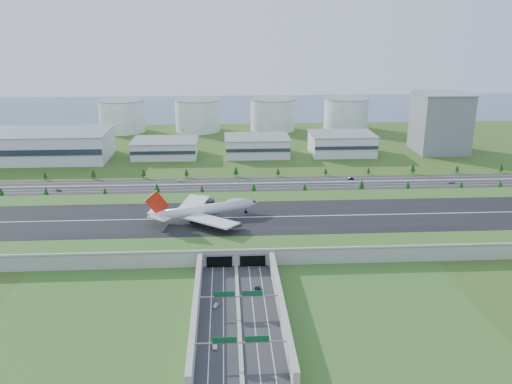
{
  "coord_description": "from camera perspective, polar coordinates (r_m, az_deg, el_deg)",
  "views": [
    {
      "loc": [
        -4.43,
        -303.27,
        120.62
      ],
      "look_at": [
        15.2,
        35.0,
        12.83
      ],
      "focal_mm": 38.0,
      "sensor_mm": 36.0,
      "label": 1
    }
  ],
  "objects": [
    {
      "name": "car_7",
      "position": [
        427.3,
        -7.99,
        1.2
      ],
      "size": [
        5.58,
        3.53,
        1.51
      ],
      "primitive_type": "imported",
      "rotation": [
        0.0,
        0.0,
        -1.87
      ],
      "color": "white",
      "rests_on": "ground"
    },
    {
      "name": "hangar_mid_c",
      "position": [
        517.34,
        9.01,
        5.03
      ],
      "size": [
        58.0,
        42.0,
        19.0
      ],
      "primitive_type": "cube",
      "color": "white",
      "rests_on": "ground"
    },
    {
      "name": "airfield_deck",
      "position": [
        324.83,
        -2.32,
        -3.39
      ],
      "size": [
        520.0,
        100.0,
        9.2
      ],
      "color": "#999993",
      "rests_on": "ground"
    },
    {
      "name": "office_tower",
      "position": [
        546.57,
        18.84,
        6.9
      ],
      "size": [
        46.0,
        46.0,
        55.0
      ],
      "primitive_type": "cube",
      "color": "slate",
      "rests_on": "ground"
    },
    {
      "name": "fuel_tank_a",
      "position": [
        632.53,
        -13.93,
        7.75
      ],
      "size": [
        50.0,
        50.0,
        35.0
      ],
      "primitive_type": "cylinder",
      "color": "silver",
      "rests_on": "ground"
    },
    {
      "name": "tree_row",
      "position": [
        414.91,
        -2.33,
        1.38
      ],
      "size": [
        502.02,
        48.64,
        8.41
      ],
      "color": "#3D2819",
      "rests_on": "ground"
    },
    {
      "name": "sign_gantry_far",
      "position": [
        207.24,
        -1.61,
        -15.62
      ],
      "size": [
        38.7,
        0.7,
        9.8
      ],
      "color": "gray",
      "rests_on": "ground"
    },
    {
      "name": "boeing_747",
      "position": [
        320.41,
        -5.42,
        -1.85
      ],
      "size": [
        66.45,
        61.67,
        21.52
      ],
      "rotation": [
        0.0,
        0.0,
        0.36
      ],
      "color": "silver",
      "rests_on": "airfield_deck"
    },
    {
      "name": "hangar_mid_a",
      "position": [
        509.12,
        -9.53,
        4.56
      ],
      "size": [
        58.0,
        42.0,
        15.0
      ],
      "primitive_type": "cube",
      "color": "white",
      "rests_on": "ground"
    },
    {
      "name": "fuel_tank_b",
      "position": [
        622.63,
        -6.15,
        8.01
      ],
      "size": [
        50.0,
        50.0,
        35.0
      ],
      "primitive_type": "cylinder",
      "color": "silver",
      "rests_on": "ground"
    },
    {
      "name": "fuel_tank_d",
      "position": [
        637.32,
        9.46,
        8.1
      ],
      "size": [
        50.0,
        50.0,
        35.0
      ],
      "primitive_type": "cylinder",
      "color": "silver",
      "rests_on": "ground"
    },
    {
      "name": "car_6",
      "position": [
        445.82,
        19.83,
        1.01
      ],
      "size": [
        6.49,
        3.82,
        1.69
      ],
      "primitive_type": "imported",
      "rotation": [
        0.0,
        0.0,
        1.74
      ],
      "color": "#B5B5BA",
      "rests_on": "ground"
    },
    {
      "name": "sign_gantry_near",
      "position": [
        237.27,
        -1.88,
        -10.99
      ],
      "size": [
        38.7,
        0.7,
        9.8
      ],
      "color": "gray",
      "rests_on": "ground"
    },
    {
      "name": "underpass_road",
      "position": [
        235.18,
        -1.84,
        -12.25
      ],
      "size": [
        38.8,
        120.4,
        8.0
      ],
      "color": "#28282B",
      "rests_on": "ground"
    },
    {
      "name": "hangar_mid_b",
      "position": [
        506.71,
        0.09,
        4.86
      ],
      "size": [
        58.0,
        42.0,
        17.0
      ],
      "primitive_type": "cube",
      "color": "white",
      "rests_on": "ground"
    },
    {
      "name": "car_1",
      "position": [
        217.83,
        -4.38,
        -15.73
      ],
      "size": [
        2.24,
        5.28,
        1.69
      ],
      "primitive_type": "imported",
      "rotation": [
        0.0,
        0.0,
        0.09
      ],
      "color": "silver",
      "rests_on": "ground"
    },
    {
      "name": "car_0",
      "position": [
        244.08,
        -4.23,
        -11.77
      ],
      "size": [
        3.67,
        5.06,
        1.6
      ],
      "primitive_type": "imported",
      "rotation": [
        0.0,
        0.0,
        -0.43
      ],
      "color": "silver",
      "rests_on": "ground"
    },
    {
      "name": "car_5",
      "position": [
        434.81,
        9.95,
        1.4
      ],
      "size": [
        5.39,
        3.48,
        1.68
      ],
      "primitive_type": "imported",
      "rotation": [
        0.0,
        0.0,
        -1.94
      ],
      "color": "black",
      "rests_on": "ground"
    },
    {
      "name": "fuel_tank_c",
      "position": [
        624.26,
        1.74,
        8.13
      ],
      "size": [
        50.0,
        50.0,
        35.0
      ],
      "primitive_type": "cylinder",
      "color": "silver",
      "rests_on": "ground"
    },
    {
      "name": "bay_water",
      "position": [
        792.51,
        -3.0,
        8.87
      ],
      "size": [
        1200.0,
        260.0,
        0.06
      ],
      "primitive_type": "cube",
      "color": "#3B5171",
      "rests_on": "ground"
    },
    {
      "name": "north_expressway",
      "position": [
        416.14,
        -2.57,
        0.79
      ],
      "size": [
        560.0,
        36.0,
        0.12
      ],
      "primitive_type": "cube",
      "color": "#28282B",
      "rests_on": "ground"
    },
    {
      "name": "car_4",
      "position": [
        425.08,
        -20.08,
        0.19
      ],
      "size": [
        5.01,
        3.53,
        1.58
      ],
      "primitive_type": "imported",
      "rotation": [
        0.0,
        0.0,
        1.17
      ],
      "color": "slate",
      "rests_on": "ground"
    },
    {
      "name": "car_2",
      "position": [
        256.39,
        0.18,
        -10.18
      ],
      "size": [
        2.92,
        6.0,
        1.64
      ],
      "primitive_type": "imported",
      "rotation": [
        0.0,
        0.0,
        3.17
      ],
      "color": "#0D0B3A",
      "rests_on": "ground"
    },
    {
      "name": "hangar_west",
      "position": [
        526.79,
        -21.63,
        4.55
      ],
      "size": [
        120.0,
        60.0,
        25.0
      ],
      "primitive_type": "cube",
      "color": "white",
      "rests_on": "ground"
    },
    {
      "name": "ground",
      "position": [
        326.41,
        -2.31,
        -4.06
      ],
      "size": [
        1200.0,
        1200.0,
        0.0
      ],
      "primitive_type": "plane",
      "color": "#1E4716",
      "rests_on": "ground"
    }
  ]
}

